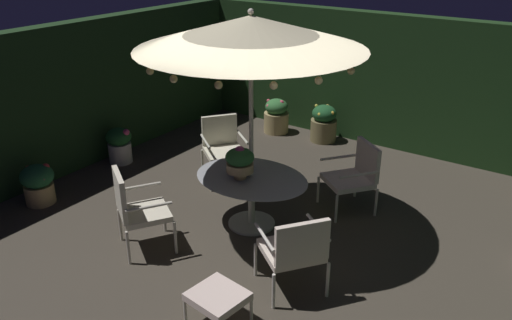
{
  "coord_description": "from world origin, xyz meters",
  "views": [
    {
      "loc": [
        3.19,
        -4.77,
        3.6
      ],
      "look_at": [
        -0.29,
        0.22,
        0.9
      ],
      "focal_mm": 36.57,
      "sensor_mm": 36.0,
      "label": 1
    }
  ],
  "objects_px": {
    "patio_chair_north": "(135,206)",
    "potted_plant_left_far": "(38,183)",
    "potted_plant_right_near": "(276,116)",
    "ottoman_footrest": "(218,297)",
    "patio_umbrella": "(251,33)",
    "patio_chair_northeast": "(295,248)",
    "patio_chair_east": "(355,173)",
    "patio_dining_table": "(251,187)",
    "potted_plant_back_center": "(119,144)",
    "potted_plant_front_corner": "(324,123)",
    "patio_chair_southeast": "(223,144)",
    "centerpiece_planter": "(240,161)"
  },
  "relations": [
    {
      "from": "patio_chair_north",
      "to": "centerpiece_planter",
      "type": "bearing_deg",
      "value": 58.26
    },
    {
      "from": "potted_plant_front_corner",
      "to": "patio_umbrella",
      "type": "bearing_deg",
      "value": -78.64
    },
    {
      "from": "patio_chair_north",
      "to": "patio_chair_southeast",
      "type": "relative_size",
      "value": 1.07
    },
    {
      "from": "patio_chair_east",
      "to": "potted_plant_right_near",
      "type": "relative_size",
      "value": 1.45
    },
    {
      "from": "patio_umbrella",
      "to": "centerpiece_planter",
      "type": "height_order",
      "value": "patio_umbrella"
    },
    {
      "from": "ottoman_footrest",
      "to": "potted_plant_right_near",
      "type": "height_order",
      "value": "potted_plant_right_near"
    },
    {
      "from": "patio_umbrella",
      "to": "ottoman_footrest",
      "type": "distance_m",
      "value": 2.94
    },
    {
      "from": "patio_chair_north",
      "to": "ottoman_footrest",
      "type": "distance_m",
      "value": 1.72
    },
    {
      "from": "patio_umbrella",
      "to": "potted_plant_back_center",
      "type": "distance_m",
      "value": 3.72
    },
    {
      "from": "patio_dining_table",
      "to": "potted_plant_right_near",
      "type": "bearing_deg",
      "value": 117.42
    },
    {
      "from": "patio_umbrella",
      "to": "patio_chair_north",
      "type": "relative_size",
      "value": 2.67
    },
    {
      "from": "patio_chair_northeast",
      "to": "potted_plant_back_center",
      "type": "relative_size",
      "value": 1.55
    },
    {
      "from": "potted_plant_right_near",
      "to": "potted_plant_left_far",
      "type": "distance_m",
      "value": 4.5
    },
    {
      "from": "centerpiece_planter",
      "to": "ottoman_footrest",
      "type": "relative_size",
      "value": 0.77
    },
    {
      "from": "patio_chair_northeast",
      "to": "patio_chair_east",
      "type": "xyz_separation_m",
      "value": [
        -0.28,
        2.07,
        -0.01
      ]
    },
    {
      "from": "patio_chair_north",
      "to": "potted_plant_left_far",
      "type": "height_order",
      "value": "patio_chair_north"
    },
    {
      "from": "patio_umbrella",
      "to": "potted_plant_left_far",
      "type": "bearing_deg",
      "value": -156.35
    },
    {
      "from": "patio_dining_table",
      "to": "patio_chair_northeast",
      "type": "bearing_deg",
      "value": -36.83
    },
    {
      "from": "patio_chair_east",
      "to": "potted_plant_front_corner",
      "type": "distance_m",
      "value": 2.57
    },
    {
      "from": "patio_dining_table",
      "to": "patio_chair_east",
      "type": "distance_m",
      "value": 1.49
    },
    {
      "from": "patio_umbrella",
      "to": "centerpiece_planter",
      "type": "relative_size",
      "value": 6.38
    },
    {
      "from": "patio_chair_east",
      "to": "potted_plant_front_corner",
      "type": "xyz_separation_m",
      "value": [
        -1.56,
        2.03,
        -0.2
      ]
    },
    {
      "from": "centerpiece_planter",
      "to": "patio_chair_southeast",
      "type": "bearing_deg",
      "value": 136.81
    },
    {
      "from": "potted_plant_back_center",
      "to": "potted_plant_front_corner",
      "type": "relative_size",
      "value": 0.9
    },
    {
      "from": "patio_umbrella",
      "to": "ottoman_footrest",
      "type": "bearing_deg",
      "value": -64.53
    },
    {
      "from": "patio_chair_northeast",
      "to": "patio_umbrella",
      "type": "bearing_deg",
      "value": 143.17
    },
    {
      "from": "centerpiece_planter",
      "to": "patio_chair_northeast",
      "type": "distance_m",
      "value": 1.55
    },
    {
      "from": "ottoman_footrest",
      "to": "potted_plant_back_center",
      "type": "height_order",
      "value": "potted_plant_back_center"
    },
    {
      "from": "potted_plant_right_near",
      "to": "potted_plant_left_far",
      "type": "relative_size",
      "value": 1.14
    },
    {
      "from": "centerpiece_planter",
      "to": "patio_chair_east",
      "type": "distance_m",
      "value": 1.69
    },
    {
      "from": "patio_dining_table",
      "to": "potted_plant_left_far",
      "type": "relative_size",
      "value": 2.63
    },
    {
      "from": "centerpiece_planter",
      "to": "patio_chair_southeast",
      "type": "xyz_separation_m",
      "value": [
        -1.09,
        1.02,
        -0.38
      ]
    },
    {
      "from": "patio_chair_southeast",
      "to": "patio_chair_northeast",
      "type": "bearing_deg",
      "value": -37.08
    },
    {
      "from": "patio_chair_east",
      "to": "patio_chair_southeast",
      "type": "distance_m",
      "value": 2.11
    },
    {
      "from": "potted_plant_right_near",
      "to": "ottoman_footrest",
      "type": "bearing_deg",
      "value": -63.27
    },
    {
      "from": "patio_chair_northeast",
      "to": "potted_plant_front_corner",
      "type": "distance_m",
      "value": 4.5
    },
    {
      "from": "patio_chair_northeast",
      "to": "patio_chair_southeast",
      "type": "relative_size",
      "value": 0.97
    },
    {
      "from": "potted_plant_front_corner",
      "to": "potted_plant_left_far",
      "type": "distance_m",
      "value": 4.95
    },
    {
      "from": "patio_umbrella",
      "to": "patio_chair_east",
      "type": "bearing_deg",
      "value": 52.33
    },
    {
      "from": "patio_umbrella",
      "to": "patio_dining_table",
      "type": "bearing_deg",
      "value": -77.02
    },
    {
      "from": "patio_chair_north",
      "to": "patio_dining_table",
      "type": "bearing_deg",
      "value": 57.7
    },
    {
      "from": "ottoman_footrest",
      "to": "patio_chair_northeast",
      "type": "bearing_deg",
      "value": 67.35
    },
    {
      "from": "patio_chair_east",
      "to": "potted_plant_back_center",
      "type": "distance_m",
      "value": 3.97
    },
    {
      "from": "patio_chair_east",
      "to": "potted_plant_back_center",
      "type": "bearing_deg",
      "value": -168.59
    },
    {
      "from": "patio_chair_northeast",
      "to": "patio_chair_north",
      "type": "bearing_deg",
      "value": -169.43
    },
    {
      "from": "patio_dining_table",
      "to": "centerpiece_planter",
      "type": "relative_size",
      "value": 3.49
    },
    {
      "from": "potted_plant_right_near",
      "to": "patio_umbrella",
      "type": "bearing_deg",
      "value": -62.58
    },
    {
      "from": "patio_chair_north",
      "to": "potted_plant_right_near",
      "type": "relative_size",
      "value": 1.58
    },
    {
      "from": "ottoman_footrest",
      "to": "potted_plant_right_near",
      "type": "xyz_separation_m",
      "value": [
        -2.43,
        4.83,
        0.01
      ]
    },
    {
      "from": "patio_chair_southeast",
      "to": "potted_plant_front_corner",
      "type": "xyz_separation_m",
      "value": [
        0.54,
        2.31,
        -0.23
      ]
    }
  ]
}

